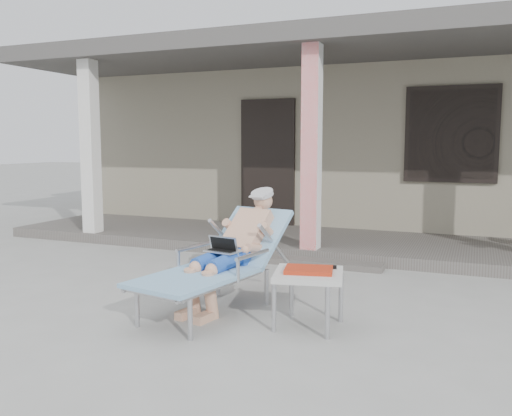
% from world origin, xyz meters
% --- Properties ---
extents(ground, '(60.00, 60.00, 0.00)m').
position_xyz_m(ground, '(0.00, 0.00, 0.00)').
color(ground, '#9E9E99').
rests_on(ground, ground).
extents(house, '(10.40, 5.40, 3.30)m').
position_xyz_m(house, '(0.00, 6.50, 1.67)').
color(house, gray).
rests_on(house, ground).
extents(porch_deck, '(10.00, 2.00, 0.15)m').
position_xyz_m(porch_deck, '(0.00, 3.00, 0.07)').
color(porch_deck, '#605B56').
rests_on(porch_deck, ground).
extents(porch_overhang, '(10.00, 2.30, 2.85)m').
position_xyz_m(porch_overhang, '(0.00, 2.95, 2.79)').
color(porch_overhang, silver).
rests_on(porch_overhang, porch_deck).
extents(porch_step, '(2.00, 0.30, 0.07)m').
position_xyz_m(porch_step, '(0.00, 1.85, 0.04)').
color(porch_step, '#605B56').
rests_on(porch_step, ground).
extents(lounger, '(0.98, 1.84, 1.16)m').
position_xyz_m(lounger, '(-0.14, -0.13, 0.71)').
color(lounger, '#B7B7BC').
rests_on(lounger, ground).
extents(side_table, '(0.66, 0.66, 0.50)m').
position_xyz_m(side_table, '(0.73, -0.37, 0.42)').
color(side_table, beige).
rests_on(side_table, ground).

